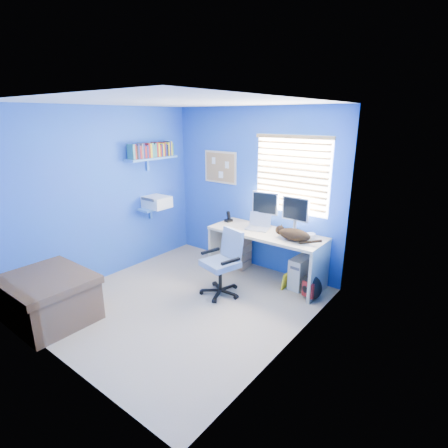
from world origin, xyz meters
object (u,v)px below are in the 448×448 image
Objects in this scene: laptop at (258,222)px; tower_pc at (301,272)px; office_chair at (223,271)px; cat at (294,235)px; desk at (266,256)px.

tower_pc is at bearing -8.98° from laptop.
tower_pc is (0.72, 0.06, -0.62)m from laptop.
office_chair is (-0.76, -0.85, 0.11)m from tower_pc.
cat is 1.00× the size of tower_pc.
tower_pc is at bearing 10.71° from desk.
laptop is at bearing -171.20° from tower_pc.
office_chair is at bearing -130.14° from cat.
desk is 3.81× the size of tower_pc.
cat is 0.62m from tower_pc.
tower_pc is (0.06, 0.18, -0.60)m from cat.
laptop is 0.73× the size of cat.
desk is 3.80× the size of cat.
laptop is (-0.18, 0.04, 0.48)m from desk.
laptop is at bearing 86.80° from office_chair.
laptop reaches higher than cat.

